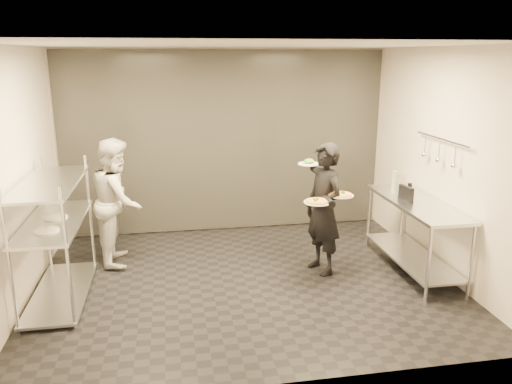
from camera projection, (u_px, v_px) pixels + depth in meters
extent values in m
cube|color=black|center=(246.00, 282.00, 6.13)|extent=(5.00, 4.00, 0.00)
cube|color=silver|center=(244.00, 45.00, 5.39)|extent=(5.00, 4.00, 0.00)
cube|color=beige|center=(225.00, 142.00, 7.66)|extent=(5.00, 0.00, 2.80)
cube|color=beige|center=(284.00, 228.00, 3.86)|extent=(5.00, 0.00, 2.80)
cube|color=beige|center=(14.00, 180.00, 5.34)|extent=(0.00, 4.00, 2.80)
cube|color=beige|center=(444.00, 163.00, 6.17)|extent=(0.00, 4.00, 2.80)
cube|color=white|center=(225.00, 142.00, 7.63)|extent=(4.90, 0.04, 2.74)
cylinder|color=silver|center=(9.00, 264.00, 4.79)|extent=(0.04, 0.04, 1.50)
cylinder|color=silver|center=(46.00, 215.00, 6.26)|extent=(0.04, 0.04, 1.50)
cylinder|color=silver|center=(68.00, 260.00, 4.88)|extent=(0.04, 0.04, 1.50)
cylinder|color=silver|center=(90.00, 213.00, 6.35)|extent=(0.04, 0.04, 1.50)
cube|color=silver|center=(62.00, 292.00, 5.76)|extent=(0.60, 1.60, 0.03)
cube|color=silver|center=(54.00, 222.00, 5.53)|extent=(0.60, 1.60, 0.03)
cube|color=silver|center=(49.00, 183.00, 5.41)|extent=(0.60, 1.60, 0.03)
cylinder|color=white|center=(46.00, 231.00, 5.19)|extent=(0.26, 0.26, 0.01)
cylinder|color=white|center=(55.00, 217.00, 5.62)|extent=(0.26, 0.26, 0.01)
cylinder|color=silver|center=(429.00, 265.00, 5.51)|extent=(0.04, 0.04, 0.90)
cylinder|color=silver|center=(368.00, 217.00, 7.15)|extent=(0.04, 0.04, 0.90)
cylinder|color=silver|center=(471.00, 262.00, 5.60)|extent=(0.04, 0.04, 0.90)
cylinder|color=silver|center=(402.00, 215.00, 7.23)|extent=(0.04, 0.04, 0.90)
cube|color=silver|center=(412.00, 256.00, 6.44)|extent=(0.57, 1.71, 0.03)
cube|color=silver|center=(417.00, 203.00, 6.25)|extent=(0.60, 1.80, 0.04)
cylinder|color=silver|center=(442.00, 139.00, 6.08)|extent=(0.02, 1.20, 0.02)
cylinder|color=silver|center=(455.00, 155.00, 5.78)|extent=(0.01, 0.01, 0.22)
sphere|color=silver|center=(454.00, 166.00, 5.82)|extent=(0.07, 0.07, 0.07)
cylinder|color=silver|center=(440.00, 150.00, 6.11)|extent=(0.01, 0.01, 0.22)
sphere|color=silver|center=(439.00, 160.00, 6.15)|extent=(0.07, 0.07, 0.07)
cylinder|color=silver|center=(425.00, 145.00, 6.45)|extent=(0.01, 0.01, 0.22)
sphere|color=silver|center=(425.00, 155.00, 6.48)|extent=(0.07, 0.07, 0.07)
imported|color=black|center=(324.00, 209.00, 6.23)|extent=(0.57, 0.70, 1.67)
imported|color=silver|center=(118.00, 201.00, 6.55)|extent=(0.63, 0.81, 1.67)
cylinder|color=white|center=(317.00, 202.00, 5.92)|extent=(0.32, 0.32, 0.01)
cylinder|color=#B08C3F|center=(317.00, 201.00, 5.92)|extent=(0.28, 0.28, 0.02)
cylinder|color=#CF5B1B|center=(317.00, 200.00, 5.92)|extent=(0.25, 0.25, 0.01)
sphere|color=#1B5313|center=(317.00, 200.00, 5.92)|extent=(0.04, 0.04, 0.04)
cylinder|color=white|center=(341.00, 195.00, 6.02)|extent=(0.30, 0.30, 0.01)
cylinder|color=#B08C3F|center=(341.00, 194.00, 6.02)|extent=(0.26, 0.26, 0.02)
cylinder|color=#CF5B1B|center=(341.00, 194.00, 6.02)|extent=(0.23, 0.23, 0.01)
sphere|color=#1B5313|center=(341.00, 193.00, 6.02)|extent=(0.04, 0.04, 0.04)
cylinder|color=white|center=(309.00, 164.00, 6.39)|extent=(0.28, 0.28, 0.01)
ellipsoid|color=#2A6719|center=(309.00, 161.00, 6.38)|extent=(0.13, 0.13, 0.07)
cube|color=black|center=(406.00, 193.00, 6.27)|extent=(0.09, 0.26, 0.18)
cylinder|color=gray|center=(394.00, 182.00, 6.63)|extent=(0.08, 0.08, 0.29)
cylinder|color=gray|center=(397.00, 181.00, 6.80)|extent=(0.06, 0.06, 0.21)
cylinder|color=black|center=(410.00, 190.00, 6.40)|extent=(0.06, 0.06, 0.19)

